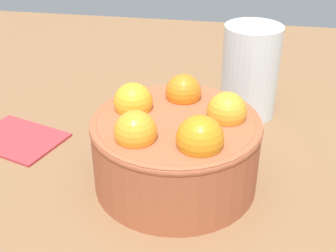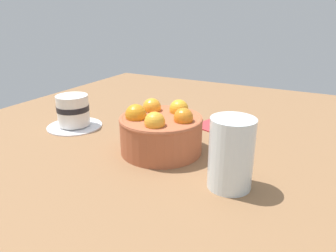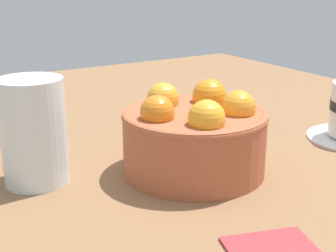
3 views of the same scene
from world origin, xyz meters
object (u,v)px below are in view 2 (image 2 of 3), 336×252
at_px(coffee_cup, 73,112).
at_px(folded_napkin, 216,124).
at_px(water_glass, 231,154).
at_px(terracotta_bowl, 161,130).

distance_m(coffee_cup, folded_napkin, 0.35).
bearing_deg(water_glass, coffee_cup, 77.64).
height_order(coffee_cup, folded_napkin, coffee_cup).
bearing_deg(coffee_cup, terracotta_bowl, -95.40).
bearing_deg(water_glass, terracotta_bowl, 67.52).
bearing_deg(coffee_cup, water_glass, -102.36).
distance_m(terracotta_bowl, folded_napkin, 0.21).
bearing_deg(terracotta_bowl, water_glass, -112.48).
bearing_deg(folded_napkin, water_glass, -156.24).
xyz_separation_m(coffee_cup, water_glass, (-0.09, -0.42, 0.02)).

